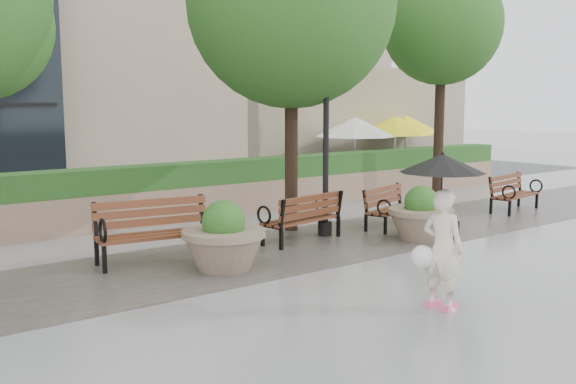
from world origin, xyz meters
TOP-DOWN VIEW (x-y plane):
  - ground at (0.00, 0.00)m, footprint 100.00×100.00m
  - cobble_strip at (0.00, 3.00)m, footprint 28.00×3.20m
  - hedge_wall at (0.00, 7.00)m, footprint 24.00×0.80m
  - cafe_wall at (9.50, 10.00)m, footprint 10.00×0.60m
  - cafe_hedge at (9.00, 7.80)m, footprint 8.00×0.50m
  - asphalt_street at (0.00, 11.00)m, footprint 40.00×7.00m
  - bench_1 at (-1.94, 3.56)m, footprint 2.12×1.10m
  - bench_2 at (1.14, 3.36)m, footprint 1.89×1.00m
  - bench_3 at (3.66, 3.29)m, footprint 1.78×1.11m
  - bench_4 at (7.71, 2.88)m, footprint 1.81×0.96m
  - planter_left at (-1.25, 2.45)m, footprint 1.40×1.40m
  - planter_right at (3.18, 2.05)m, footprint 1.32×1.32m
  - lamppost at (1.88, 3.50)m, footprint 0.28×0.28m
  - tree_1 at (1.83, 4.48)m, footprint 4.37×4.37m
  - tree_2 at (8.04, 5.61)m, footprint 3.44×3.35m
  - patio_umb_white at (7.24, 8.32)m, footprint 2.50×2.50m
  - patio_umb_yellow_a at (9.15, 8.41)m, footprint 2.50×2.50m
  - patio_umb_yellow_b at (10.37, 9.04)m, footprint 2.50×2.50m
  - pedestrian at (-0.00, -1.06)m, footprint 1.14×1.14m

SIDE VIEW (x-z plane):
  - ground at x=0.00m, z-range 0.00..0.00m
  - asphalt_street at x=0.00m, z-range 0.00..0.00m
  - cobble_strip at x=0.00m, z-range 0.00..0.01m
  - bench_3 at x=3.66m, z-range -0.18..0.72m
  - bench_4 at x=7.71m, z-range -0.19..0.74m
  - bench_2 at x=1.14m, z-range -0.20..0.77m
  - bench_1 at x=-1.94m, z-range -0.22..0.87m
  - planter_right at x=3.18m, z-range -0.12..0.99m
  - cafe_hedge at x=9.00m, z-range 0.00..0.90m
  - planter_left at x=-1.25m, z-range -0.13..1.04m
  - hedge_wall at x=0.00m, z-range -0.01..1.34m
  - pedestrian at x=0.00m, z-range 0.23..2.32m
  - patio_umb_white at x=7.24m, z-range 0.84..3.14m
  - patio_umb_yellow_a at x=9.15m, z-range 0.84..3.14m
  - patio_umb_yellow_b at x=10.37m, z-range 0.84..3.14m
  - cafe_wall at x=9.50m, z-range 0.00..4.00m
  - lamppost at x=1.88m, z-range -0.25..4.28m
  - tree_1 at x=1.83m, z-range 1.19..8.19m
  - tree_2 at x=8.04m, z-range 1.49..8.09m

